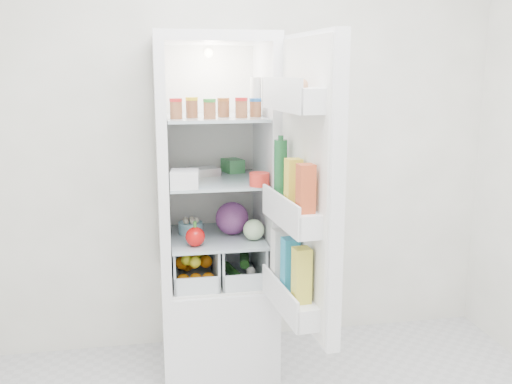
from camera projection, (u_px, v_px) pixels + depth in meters
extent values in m
cube|color=beige|center=(243.00, 127.00, 3.28)|extent=(3.00, 0.02, 2.60)
cube|color=white|center=(217.00, 320.00, 3.19)|extent=(0.60, 0.60, 0.50)
cube|color=white|center=(213.00, 38.00, 2.87)|extent=(0.60, 0.60, 0.05)
cube|color=white|center=(209.00, 158.00, 3.27)|extent=(0.60, 0.05, 1.25)
cube|color=white|center=(162.00, 167.00, 2.96)|extent=(0.05, 0.60, 1.25)
cube|color=white|center=(265.00, 164.00, 3.06)|extent=(0.05, 0.60, 1.25)
cube|color=white|center=(210.00, 159.00, 3.24)|extent=(0.50, 0.01, 1.25)
sphere|color=white|center=(209.00, 53.00, 3.09)|extent=(0.05, 0.05, 0.05)
cube|color=#9FB1BB|center=(216.00, 237.00, 3.06)|extent=(0.49, 0.53, 0.01)
cube|color=#9FB1BB|center=(215.00, 180.00, 3.00)|extent=(0.49, 0.53, 0.02)
cube|color=#9FB1BB|center=(214.00, 118.00, 2.93)|extent=(0.49, 0.53, 0.02)
cylinder|color=#B21919|center=(176.00, 110.00, 2.75)|extent=(0.06, 0.06, 0.08)
cylinder|color=gold|center=(192.00, 109.00, 2.82)|extent=(0.06, 0.06, 0.08)
cylinder|color=#267226|center=(210.00, 110.00, 2.75)|extent=(0.06, 0.06, 0.08)
cylinder|color=brown|center=(223.00, 108.00, 2.86)|extent=(0.06, 0.06, 0.08)
cylinder|color=#B21919|center=(241.00, 109.00, 2.81)|extent=(0.06, 0.06, 0.08)
cylinder|color=#194C8C|center=(255.00, 108.00, 2.87)|extent=(0.06, 0.06, 0.08)
cylinder|color=white|center=(256.00, 97.00, 2.93)|extent=(0.07, 0.07, 0.20)
cube|color=white|center=(185.00, 179.00, 2.77)|extent=(0.15, 0.15, 0.09)
cylinder|color=red|center=(259.00, 179.00, 2.81)|extent=(0.13, 0.13, 0.07)
cube|color=silver|center=(203.00, 172.00, 3.10)|extent=(0.19, 0.16, 0.04)
cube|color=#459955|center=(233.00, 166.00, 3.20)|extent=(0.12, 0.15, 0.07)
sphere|color=#5F2059|center=(232.00, 218.00, 3.07)|extent=(0.18, 0.18, 0.18)
sphere|color=red|center=(195.00, 237.00, 2.87)|extent=(0.10, 0.10, 0.10)
cylinder|color=#9BD7E7|center=(191.00, 228.00, 3.11)|extent=(0.17, 0.17, 0.06)
sphere|color=#B9DCA5|center=(254.00, 230.00, 2.97)|extent=(0.11, 0.11, 0.11)
sphere|color=orange|center=(183.00, 281.00, 2.95)|extent=(0.07, 0.07, 0.07)
sphere|color=orange|center=(196.00, 280.00, 2.96)|extent=(0.07, 0.07, 0.07)
sphere|color=orange|center=(208.00, 279.00, 2.98)|extent=(0.07, 0.07, 0.07)
sphere|color=orange|center=(182.00, 263.00, 3.06)|extent=(0.07, 0.07, 0.07)
sphere|color=orange|center=(194.00, 262.00, 3.07)|extent=(0.07, 0.07, 0.07)
sphere|color=orange|center=(206.00, 262.00, 3.08)|extent=(0.07, 0.07, 0.07)
sphere|color=orange|center=(187.00, 265.00, 3.19)|extent=(0.07, 0.07, 0.07)
sphere|color=yellow|center=(187.00, 260.00, 3.00)|extent=(0.06, 0.06, 0.06)
sphere|color=yellow|center=(198.00, 253.00, 3.11)|extent=(0.06, 0.06, 0.06)
sphere|color=yellow|center=(195.00, 262.00, 2.97)|extent=(0.06, 0.06, 0.06)
cylinder|color=#23501A|center=(232.00, 271.00, 3.12)|extent=(0.09, 0.21, 0.05)
cylinder|color=#23501A|center=(244.00, 259.00, 3.17)|extent=(0.08, 0.21, 0.05)
sphere|color=white|center=(242.00, 279.00, 3.01)|extent=(0.05, 0.05, 0.05)
sphere|color=white|center=(251.00, 271.00, 3.03)|extent=(0.05, 0.05, 0.05)
cube|color=white|center=(311.00, 185.00, 2.50)|extent=(0.11, 0.60, 1.30)
cube|color=white|center=(303.00, 185.00, 2.49)|extent=(0.06, 0.56, 1.26)
cube|color=white|center=(293.00, 99.00, 2.40)|extent=(0.15, 0.51, 0.10)
cube|color=white|center=(292.00, 214.00, 2.50)|extent=(0.15, 0.51, 0.10)
cube|color=white|center=(291.00, 299.00, 2.58)|extent=(0.15, 0.51, 0.10)
sphere|color=#A16B48|center=(302.00, 85.00, 2.27)|extent=(0.05, 0.05, 0.05)
sphere|color=#A16B48|center=(296.00, 85.00, 2.34)|extent=(0.05, 0.05, 0.05)
sphere|color=#A16B48|center=(289.00, 84.00, 2.42)|extent=(0.05, 0.05, 0.05)
sphere|color=#A16B48|center=(283.00, 84.00, 2.49)|extent=(0.05, 0.05, 0.05)
sphere|color=#A16B48|center=(278.00, 83.00, 2.57)|extent=(0.05, 0.05, 0.05)
cylinder|color=#175228|center=(281.00, 168.00, 2.60)|extent=(0.06, 0.06, 0.26)
cube|color=yellow|center=(293.00, 182.00, 2.44)|extent=(0.07, 0.07, 0.20)
cube|color=#CB4923|center=(306.00, 189.00, 2.30)|extent=(0.07, 0.07, 0.20)
cube|color=white|center=(280.00, 254.00, 2.69)|extent=(0.08, 0.08, 0.24)
cube|color=#2696C1|center=(290.00, 264.00, 2.55)|extent=(0.08, 0.08, 0.24)
cube|color=yellow|center=(302.00, 275.00, 2.41)|extent=(0.08, 0.08, 0.24)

